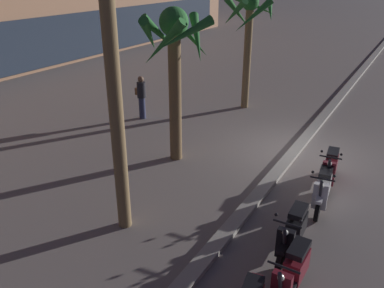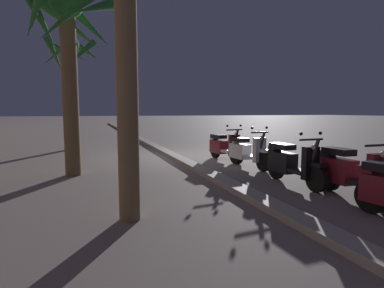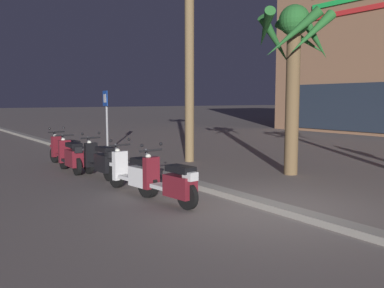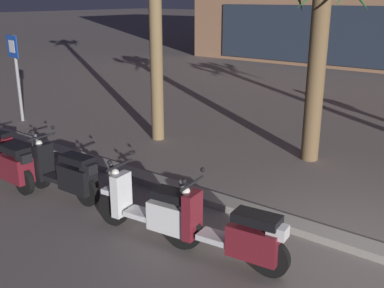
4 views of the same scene
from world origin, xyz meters
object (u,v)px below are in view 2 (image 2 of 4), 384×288
(scooter_white_mid_centre, at_px, (246,151))
(palm_tree_mid_walkway, at_px, (68,35))
(scooter_maroon_gap_after_mid, at_px, (349,172))
(palm_tree_far_corner, at_px, (71,64))
(scooter_maroon_lead_nearest, at_px, (223,146))
(scooter_black_second_in_line, at_px, (290,163))

(scooter_white_mid_centre, height_order, palm_tree_mid_walkway, palm_tree_mid_walkway)
(scooter_white_mid_centre, relative_size, palm_tree_mid_walkway, 0.40)
(scooter_maroon_gap_after_mid, bearing_deg, palm_tree_far_corner, 28.08)
(scooter_maroon_lead_nearest, bearing_deg, palm_tree_far_corner, 44.11)
(palm_tree_far_corner, bearing_deg, palm_tree_mid_walkway, -178.24)
(scooter_maroon_gap_after_mid, bearing_deg, scooter_white_mid_centre, 4.60)
(scooter_maroon_gap_after_mid, xyz_separation_m, palm_tree_mid_walkway, (3.71, 4.88, 2.90))
(scooter_white_mid_centre, distance_m, scooter_maroon_lead_nearest, 1.28)
(scooter_maroon_lead_nearest, height_order, palm_tree_far_corner, palm_tree_far_corner)
(scooter_black_second_in_line, height_order, palm_tree_far_corner, palm_tree_far_corner)
(palm_tree_mid_walkway, bearing_deg, scooter_white_mid_centre, -94.15)
(scooter_white_mid_centre, xyz_separation_m, scooter_maroon_lead_nearest, (1.27, 0.11, -0.00))
(scooter_white_mid_centre, bearing_deg, palm_tree_mid_walkway, 85.85)
(scooter_black_second_in_line, relative_size, palm_tree_mid_walkway, 0.39)
(palm_tree_mid_walkway, bearing_deg, scooter_black_second_in_line, -118.82)
(scooter_maroon_gap_after_mid, relative_size, palm_tree_mid_walkway, 0.38)
(scooter_white_mid_centre, xyz_separation_m, palm_tree_mid_walkway, (0.33, 4.61, 2.92))
(scooter_maroon_lead_nearest, relative_size, palm_tree_mid_walkway, 0.40)
(scooter_maroon_gap_after_mid, distance_m, scooter_black_second_in_line, 1.28)
(scooter_black_second_in_line, relative_size, palm_tree_far_corner, 0.39)
(scooter_black_second_in_line, distance_m, palm_tree_far_corner, 9.97)
(scooter_black_second_in_line, height_order, scooter_maroon_lead_nearest, same)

